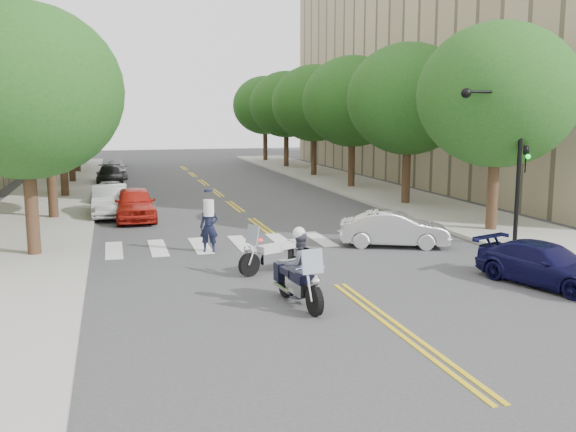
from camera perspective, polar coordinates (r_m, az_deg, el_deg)
name	(u,v)px	position (r m, az deg, el deg)	size (l,w,h in m)	color
ground	(339,285)	(18.54, 4.56, -6.11)	(140.00, 140.00, 0.00)	#38383A
sidewalk_left	(53,197)	(39.24, -20.20, 1.60)	(5.00, 60.00, 0.15)	#9E9991
sidewalk_right	(361,187)	(42.11, 6.52, 2.59)	(5.00, 60.00, 0.15)	#9E9991
building_right	(549,30)	(53.88, 22.15, 15.07)	(26.00, 44.00, 22.00)	tan
tree_l_0	(24,92)	(22.96, -22.40, 10.19)	(6.40, 6.40, 8.45)	#382316
tree_l_1	(47,97)	(30.92, -20.64, 9.86)	(6.40, 6.40, 8.45)	#382316
tree_l_2	(60,100)	(38.89, -19.61, 9.67)	(6.40, 6.40, 8.45)	#382316
tree_l_3	(69,102)	(46.87, -18.93, 9.54)	(6.40, 6.40, 8.45)	#382316
tree_l_4	(75,104)	(54.86, -18.44, 9.45)	(6.40, 6.40, 8.45)	#382316
tree_l_5	(79,105)	(62.85, -18.08, 9.37)	(6.40, 6.40, 8.45)	#382316
tree_r_0	(498,95)	(27.27, 18.13, 10.16)	(6.40, 6.40, 8.45)	#382316
tree_r_1	(408,99)	(34.24, 10.65, 10.17)	(6.40, 6.40, 8.45)	#382316
tree_r_2	(352,102)	(41.58, 5.75, 10.09)	(6.40, 6.40, 8.45)	#382316
tree_r_3	(314,103)	(49.13, 2.34, 9.98)	(6.40, 6.40, 8.45)	#382316
tree_r_4	(286,104)	(56.80, -0.16, 9.89)	(6.40, 6.40, 8.45)	#382316
tree_r_5	(265,105)	(64.55, -2.05, 9.80)	(6.40, 6.40, 8.45)	#382316
traffic_signal_pole	(509,145)	(24.61, 19.03, 5.99)	(2.82, 0.42, 6.00)	black
motorcycle_police	(298,270)	(16.41, 0.90, -4.84)	(0.92, 2.51, 2.04)	black
motorcycle_parked	(277,254)	(19.95, -1.02, -3.38)	(2.28, 1.27, 1.56)	black
officer_standing	(209,227)	(22.72, -7.03, -0.98)	(0.65, 0.43, 1.79)	black
convertible	(394,229)	(23.87, 9.41, -1.14)	(1.38, 3.95, 1.30)	#BBBBBD
sedan_blue	(546,265)	(19.71, 21.94, -4.04)	(1.68, 4.14, 1.20)	#0D0D36
parked_car_a	(135,204)	(30.10, -13.46, 1.07)	(1.79, 4.44, 1.51)	#B41D13
parked_car_b	(110,201)	(31.57, -15.55, 1.31)	(1.56, 4.47, 1.47)	silver
parked_car_c	(110,192)	(36.55, -15.55, 2.07)	(1.85, 4.01, 1.12)	#B7BAC0
parked_car_d	(110,175)	(45.50, -15.56, 3.51)	(1.77, 4.35, 1.26)	black
parked_car_e	(116,169)	(49.96, -15.02, 4.07)	(1.62, 4.01, 1.37)	#A7A6AC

